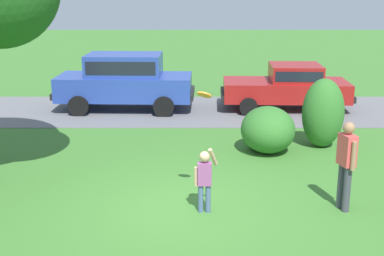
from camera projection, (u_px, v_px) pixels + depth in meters
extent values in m
plane|color=#3D752D|center=(179.00, 208.00, 10.01)|extent=(80.00, 80.00, 0.00)
cube|color=slate|center=(185.00, 111.00, 17.64)|extent=(28.00, 4.40, 0.02)
ellipsoid|color=#33702B|center=(268.00, 130.00, 13.20)|extent=(1.38, 1.56, 1.19)
ellipsoid|color=#33702B|center=(257.00, 138.00, 13.46)|extent=(0.73, 0.73, 0.65)
ellipsoid|color=#33702B|center=(324.00, 113.00, 13.56)|extent=(1.09, 1.06, 1.84)
cube|color=maroon|center=(286.00, 90.00, 17.67)|extent=(4.27, 2.00, 0.64)
cube|color=maroon|center=(296.00, 73.00, 17.50)|extent=(1.74, 1.68, 0.56)
cube|color=black|center=(296.00, 73.00, 17.50)|extent=(1.61, 1.70, 0.34)
cylinder|color=black|center=(249.00, 107.00, 16.92)|extent=(0.61, 0.24, 0.60)
cylinder|color=black|center=(246.00, 95.00, 18.73)|extent=(0.61, 0.24, 0.60)
cylinder|color=black|center=(329.00, 108.00, 16.82)|extent=(0.61, 0.24, 0.60)
cylinder|color=black|center=(318.00, 96.00, 18.63)|extent=(0.61, 0.24, 0.60)
cube|color=black|center=(223.00, 94.00, 17.80)|extent=(0.19, 1.75, 0.20)
cube|color=black|center=(348.00, 95.00, 17.63)|extent=(0.19, 1.75, 0.20)
cube|color=#28429E|center=(126.00, 87.00, 17.59)|extent=(4.56, 1.98, 0.80)
cube|color=#28429E|center=(125.00, 65.00, 17.39)|extent=(2.53, 1.70, 0.72)
cube|color=black|center=(125.00, 65.00, 17.39)|extent=(2.33, 1.71, 0.43)
cylinder|color=black|center=(79.00, 106.00, 16.86)|extent=(0.69, 0.24, 0.68)
cylinder|color=black|center=(92.00, 94.00, 18.67)|extent=(0.69, 0.24, 0.68)
cylinder|color=black|center=(164.00, 107.00, 16.77)|extent=(0.69, 0.24, 0.68)
cylinder|color=black|center=(169.00, 95.00, 18.58)|extent=(0.69, 0.24, 0.68)
cube|color=black|center=(59.00, 92.00, 17.72)|extent=(0.18, 1.75, 0.20)
cube|color=black|center=(193.00, 93.00, 17.58)|extent=(0.18, 1.75, 0.20)
cylinder|color=#4C608C|center=(201.00, 198.00, 9.78)|extent=(0.10, 0.10, 0.55)
cylinder|color=#4C608C|center=(209.00, 198.00, 9.77)|extent=(0.10, 0.10, 0.55)
cube|color=#994C8C|center=(205.00, 174.00, 9.64)|extent=(0.26, 0.16, 0.44)
sphere|color=tan|center=(205.00, 157.00, 9.55)|extent=(0.20, 0.20, 0.20)
cylinder|color=tan|center=(214.00, 157.00, 9.60)|extent=(0.20, 0.23, 0.39)
cylinder|color=tan|center=(196.00, 176.00, 9.66)|extent=(0.07, 0.07, 0.36)
cylinder|color=orange|center=(205.00, 95.00, 9.61)|extent=(0.31, 0.26, 0.22)
cylinder|color=#337FDB|center=(205.00, 95.00, 9.61)|extent=(0.17, 0.15, 0.13)
cylinder|color=#3F3F4C|center=(347.00, 189.00, 9.75)|extent=(0.14, 0.14, 0.90)
cylinder|color=#3F3F4C|center=(342.00, 185.00, 9.94)|extent=(0.14, 0.14, 0.90)
cube|color=#DB4C4C|center=(348.00, 150.00, 9.64)|extent=(0.31, 0.41, 0.60)
sphere|color=#A37556|center=(350.00, 128.00, 9.53)|extent=(0.22, 0.22, 0.22)
cylinder|color=#A37556|center=(354.00, 156.00, 9.45)|extent=(0.09, 0.09, 0.55)
cylinder|color=#A37556|center=(341.00, 149.00, 9.86)|extent=(0.09, 0.09, 0.55)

